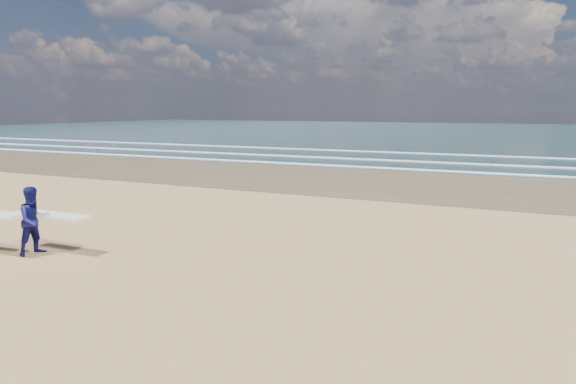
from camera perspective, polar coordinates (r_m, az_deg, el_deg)
The scene contains 1 object.
surfer_far at distance 14.32m, azimuth -26.23°, elevation -2.82°, with size 2.20×1.09×1.71m.
Camera 1 is at (10.63, -7.53, 3.64)m, focal length 32.00 mm.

